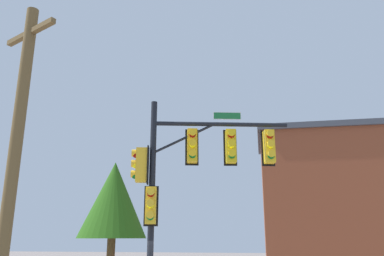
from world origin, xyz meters
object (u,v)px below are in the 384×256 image
utility_pole (13,167)px  signal_pole_assembly (189,170)px  brick_building (339,208)px  tree_near (114,200)px

utility_pole → signal_pole_assembly: bearing=59.3°
signal_pole_assembly → brick_building: bearing=59.2°
brick_building → utility_pole: bearing=-120.8°
utility_pole → tree_near: bearing=101.6°
signal_pole_assembly → utility_pole: utility_pole is taller
utility_pole → brick_building: 18.21m
tree_near → brick_building: bearing=16.3°
tree_near → utility_pole: bearing=-78.4°
tree_near → brick_building: (11.81, 3.45, -0.32)m
brick_building → signal_pole_assembly: bearing=-120.8°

